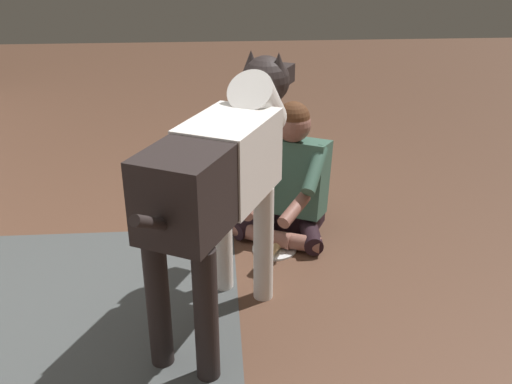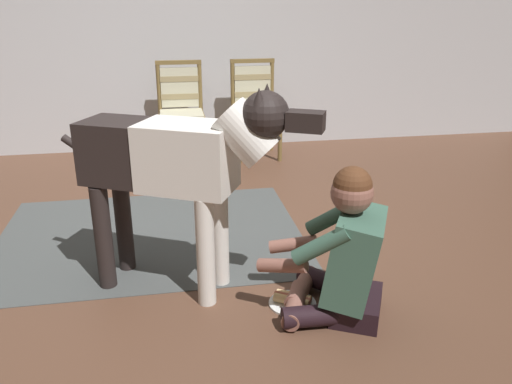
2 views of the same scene
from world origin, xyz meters
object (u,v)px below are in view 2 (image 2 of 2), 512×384
object	(u,v)px
dining_chair_right_of_pair	(254,103)
person_sitting_on_floor	(343,256)
hot_dog_on_plate	(292,300)
large_dog	(177,162)
dining_chair_left_of_pair	(181,106)

from	to	relation	value
dining_chair_right_of_pair	person_sitting_on_floor	size ratio (longest dim) A/B	1.20
person_sitting_on_floor	hot_dog_on_plate	xyz separation A→B (m)	(-0.23, 0.12, -0.31)
hot_dog_on_plate	dining_chair_right_of_pair	bearing A→B (deg)	84.10
large_dog	dining_chair_left_of_pair	bearing A→B (deg)	87.47
person_sitting_on_floor	large_dog	bearing A→B (deg)	153.38
hot_dog_on_plate	dining_chair_left_of_pair	bearing A→B (deg)	99.00
dining_chair_left_of_pair	hot_dog_on_plate	world-z (taller)	dining_chair_left_of_pair
person_sitting_on_floor	dining_chair_left_of_pair	bearing A→B (deg)	102.90
large_dog	hot_dog_on_plate	bearing A→B (deg)	-26.62
dining_chair_right_of_pair	large_dog	bearing A→B (deg)	-108.51
person_sitting_on_floor	hot_dog_on_plate	bearing A→B (deg)	153.38
dining_chair_left_of_pair	dining_chair_right_of_pair	world-z (taller)	same
dining_chair_left_of_pair	large_dog	size ratio (longest dim) A/B	0.73
large_dog	dining_chair_right_of_pair	bearing A→B (deg)	71.49
dining_chair_right_of_pair	hot_dog_on_plate	xyz separation A→B (m)	(-0.30, -2.89, -0.52)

